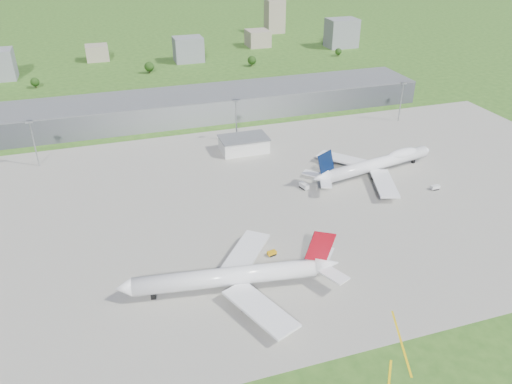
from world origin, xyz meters
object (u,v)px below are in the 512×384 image
object	(u,v)px
tug_yellow	(272,253)
van_white_far	(435,188)
airliner_red_twin	(234,277)
van_white_near	(304,186)
airliner_blue_quad	(378,164)

from	to	relation	value
tug_yellow	van_white_far	distance (m)	97.64
van_white_far	airliner_red_twin	bearing A→B (deg)	-160.37
van_white_near	van_white_far	bearing A→B (deg)	-123.76
tug_yellow	van_white_near	distance (m)	57.91
airliner_red_twin	van_white_far	xyz separation A→B (m)	(113.57, 41.79, -4.63)
van_white_near	van_white_far	world-z (taller)	van_white_near
airliner_blue_quad	tug_yellow	world-z (taller)	airliner_blue_quad
van_white_near	airliner_red_twin	bearing A→B (deg)	125.01
airliner_red_twin	tug_yellow	bearing A→B (deg)	-133.75
airliner_red_twin	airliner_blue_quad	world-z (taller)	airliner_red_twin
airliner_red_twin	van_white_near	size ratio (longest dim) A/B	13.26
airliner_blue_quad	tug_yellow	distance (m)	91.57
van_white_near	van_white_far	xyz separation A→B (m)	(60.54, -20.86, -0.25)
van_white_near	van_white_far	distance (m)	64.04
airliner_red_twin	tug_yellow	world-z (taller)	airliner_red_twin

